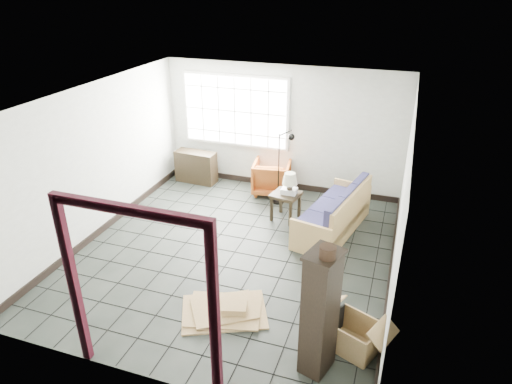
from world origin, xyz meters
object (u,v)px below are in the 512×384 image
(tall_shelf, at_px, (320,313))
(futon_sofa, at_px, (336,216))
(armchair, at_px, (272,176))
(side_table, at_px, (286,198))

(tall_shelf, bearing_deg, futon_sofa, 112.94)
(futon_sofa, relative_size, armchair, 2.68)
(side_table, bearing_deg, tall_shelf, -68.77)
(futon_sofa, distance_m, tall_shelf, 3.24)
(futon_sofa, xyz_separation_m, tall_shelf, (0.34, -3.19, 0.49))
(futon_sofa, height_order, armchair, futon_sofa)
(futon_sofa, bearing_deg, tall_shelf, -71.66)
(tall_shelf, bearing_deg, armchair, 130.18)
(armchair, distance_m, side_table, 1.18)
(futon_sofa, relative_size, side_table, 3.64)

